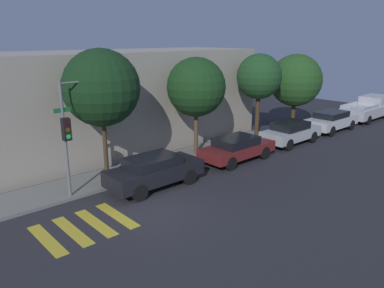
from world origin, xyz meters
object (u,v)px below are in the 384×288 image
tree_midblock (196,87)px  tree_behind_truck (296,80)px  traffic_light_pole (74,120)px  tree_far_end (259,77)px  sedan_middle (237,148)px  tree_near_corner (101,88)px  pickup_truck (369,108)px  sedan_far_end (291,132)px  sedan_near_corner (154,170)px  sedan_tail_of_row (331,120)px

tree_midblock → tree_behind_truck: 9.65m
traffic_light_pole → tree_far_end: tree_far_end is taller
traffic_light_pole → sedan_middle: size_ratio=1.11×
tree_near_corner → traffic_light_pole: bearing=-153.5°
sedan_middle → tree_midblock: 3.99m
pickup_truck → sedan_far_end: bearing=-180.0°
pickup_truck → sedan_near_corner: bearing=-180.0°
tree_midblock → tree_far_end: 5.46m
sedan_far_end → tree_behind_truck: 4.96m
tree_near_corner → tree_far_end: size_ratio=1.10×
pickup_truck → tree_near_corner: bearing=174.7°
pickup_truck → tree_behind_truck: (-7.76, 2.16, 2.66)m
sedan_far_end → pickup_truck: (11.23, 0.00, 0.15)m
traffic_light_pole → sedan_middle: (8.56, -1.27, -2.59)m
sedan_near_corner → pickup_truck: bearing=0.0°
sedan_middle → sedan_near_corner: bearing=180.0°
traffic_light_pole → sedan_near_corner: bearing=-23.0°
sedan_middle → sedan_far_end: 5.12m
sedan_middle → tree_far_end: 5.95m
tree_near_corner → tree_behind_truck: tree_near_corner is taller
traffic_light_pole → pickup_truck: traffic_light_pole is taller
sedan_near_corner → tree_near_corner: tree_near_corner is taller
sedan_tail_of_row → tree_far_end: tree_far_end is taller
sedan_tail_of_row → tree_midblock: bearing=169.2°
sedan_near_corner → traffic_light_pole: bearing=157.0°
traffic_light_pole → tree_near_corner: bearing=26.5°
sedan_far_end → tree_midblock: bearing=160.7°
sedan_far_end → sedan_tail_of_row: bearing=0.0°
sedan_far_end → sedan_near_corner: bearing=180.0°
sedan_tail_of_row → tree_far_end: 7.06m
sedan_middle → pickup_truck: (16.34, 0.00, 0.18)m
sedan_near_corner → sedan_tail_of_row: (15.81, 0.00, -0.01)m
tree_near_corner → tree_behind_truck: size_ratio=1.12×
tree_far_end → tree_near_corner: bearing=180.0°
pickup_truck → tree_near_corner: (-23.11, 2.16, 3.46)m
sedan_tail_of_row → tree_near_corner: (-17.00, 2.16, 3.61)m
sedan_tail_of_row → tree_midblock: 11.92m
tree_near_corner → tree_far_end: bearing=0.0°
sedan_far_end → tree_behind_truck: tree_behind_truck is taller
tree_far_end → tree_behind_truck: 4.22m
tree_behind_truck → traffic_light_pole: bearing=-177.0°
sedan_middle → pickup_truck: size_ratio=0.81×
sedan_near_corner → tree_midblock: (4.52, 2.16, 3.13)m
sedan_near_corner → tree_far_end: 10.73m
tree_midblock → tree_far_end: bearing=0.0°
sedan_near_corner → tree_behind_truck: tree_behind_truck is taller
traffic_light_pole → sedan_far_end: traffic_light_pole is taller
sedan_near_corner → tree_near_corner: 4.36m
tree_behind_truck → tree_far_end: bearing=180.0°
pickup_truck → tree_near_corner: tree_near_corner is taller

